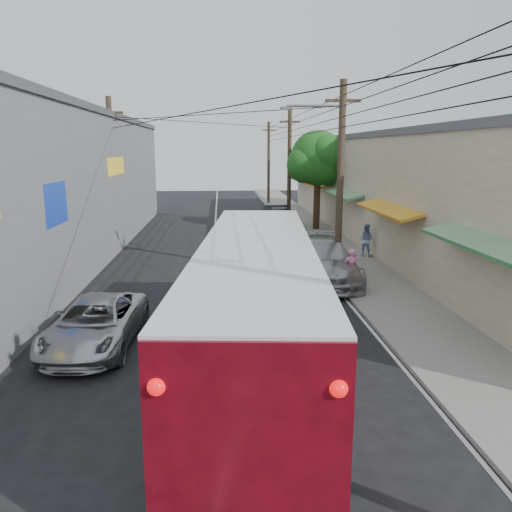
# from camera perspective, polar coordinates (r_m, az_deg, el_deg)

# --- Properties ---
(ground) EXTENTS (120.00, 120.00, 0.00)m
(ground) POSITION_cam_1_polar(r_m,az_deg,el_deg) (8.69, -6.57, -25.99)
(ground) COLOR black
(ground) RESTS_ON ground
(sidewalk) EXTENTS (3.00, 80.00, 0.12)m
(sidewalk) POSITION_cam_1_polar(r_m,az_deg,el_deg) (28.02, 8.57, 1.06)
(sidewalk) COLOR slate
(sidewalk) RESTS_ON ground
(building_right) EXTENTS (7.09, 40.00, 6.25)m
(building_right) POSITION_cam_1_polar(r_m,az_deg,el_deg) (30.80, 16.18, 7.51)
(building_right) COLOR beige
(building_right) RESTS_ON ground
(building_left) EXTENTS (7.20, 36.00, 7.25)m
(building_left) POSITION_cam_1_polar(r_m,az_deg,el_deg) (26.44, -23.95, 7.37)
(building_left) COLOR gray
(building_left) RESTS_ON ground
(utility_poles) EXTENTS (11.80, 45.28, 8.00)m
(utility_poles) POSITION_cam_1_polar(r_m,az_deg,el_deg) (27.33, 1.67, 9.51)
(utility_poles) COLOR #473828
(utility_poles) RESTS_ON ground
(street_tree) EXTENTS (4.40, 4.00, 6.60)m
(street_tree) POSITION_cam_1_polar(r_m,az_deg,el_deg) (33.49, 7.19, 10.82)
(street_tree) COLOR #3F2B19
(street_tree) RESTS_ON ground
(coach_bus) EXTENTS (3.52, 11.81, 3.35)m
(coach_bus) POSITION_cam_1_polar(r_m,az_deg,el_deg) (11.54, 0.11, -6.16)
(coach_bus) COLOR silver
(coach_bus) RESTS_ON ground
(jeepney) EXTENTS (2.44, 4.82, 1.31)m
(jeepney) POSITION_cam_1_polar(r_m,az_deg,el_deg) (14.56, -17.86, -7.34)
(jeepney) COLOR silver
(jeepney) RESTS_ON ground
(parked_suv) EXTENTS (2.53, 6.09, 1.76)m
(parked_suv) POSITION_cam_1_polar(r_m,az_deg,el_deg) (20.76, 7.59, -0.47)
(parked_suv) COLOR #9E9FA6
(parked_suv) RESTS_ON ground
(parked_car_mid) EXTENTS (2.10, 4.91, 1.65)m
(parked_car_mid) POSITION_cam_1_polar(r_m,az_deg,el_deg) (33.39, 2.91, 4.27)
(parked_car_mid) COLOR #28272D
(parked_car_mid) RESTS_ON ground
(parked_car_far) EXTENTS (1.75, 4.79, 1.57)m
(parked_car_far) POSITION_cam_1_polar(r_m,az_deg,el_deg) (34.69, 2.43, 4.50)
(parked_car_far) COLOR black
(parked_car_far) RESTS_ON ground
(pedestrian_near) EXTENTS (0.57, 0.40, 1.51)m
(pedestrian_near) POSITION_cam_1_polar(r_m,az_deg,el_deg) (19.58, 10.81, -1.35)
(pedestrian_near) COLOR pink
(pedestrian_near) RESTS_ON sidewalk
(pedestrian_far) EXTENTS (1.00, 0.96, 1.63)m
(pedestrian_far) POSITION_cam_1_polar(r_m,az_deg,el_deg) (25.44, 12.42, 1.80)
(pedestrian_far) COLOR #8EA1CF
(pedestrian_far) RESTS_ON sidewalk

